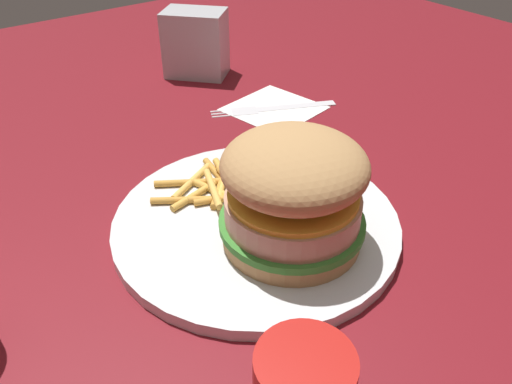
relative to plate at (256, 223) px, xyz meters
name	(u,v)px	position (x,y,z in m)	size (l,w,h in m)	color
ground_plane	(261,247)	(-0.01, -0.02, -0.01)	(1.60, 1.60, 0.00)	maroon
plate	(256,223)	(0.00, 0.00, 0.00)	(0.27, 0.27, 0.01)	silver
sandwich	(293,192)	(0.01, -0.04, 0.06)	(0.13, 0.13, 0.10)	tan
fries_pile	(212,187)	(-0.01, 0.06, 0.01)	(0.11, 0.11, 0.01)	gold
napkin	(274,108)	(0.17, 0.19, -0.01)	(0.11, 0.11, 0.00)	white
fork	(273,107)	(0.17, 0.19, 0.00)	(0.16, 0.09, 0.00)	silver
napkin_dispenser	(196,43)	(0.16, 0.36, 0.04)	(0.09, 0.06, 0.10)	#B7BABF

